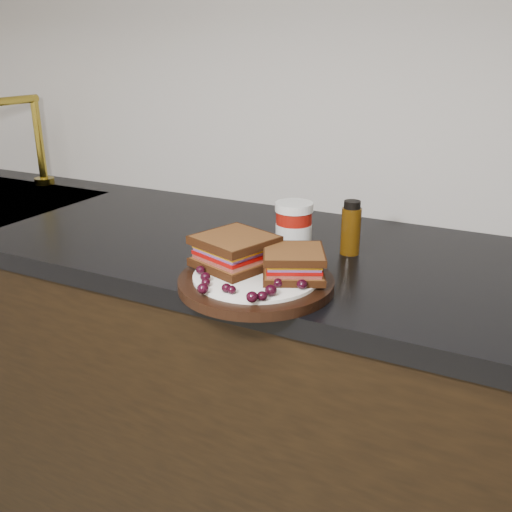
{
  "coord_description": "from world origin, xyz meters",
  "views": [
    {
      "loc": [
        0.34,
        0.64,
        1.31
      ],
      "look_at": [
        -0.09,
        1.48,
        0.96
      ],
      "focal_mm": 40.0,
      "sensor_mm": 36.0,
      "label": 1
    }
  ],
  "objects_px": {
    "sandwich_left": "(235,251)",
    "oil_bottle": "(351,228)",
    "condiment_jar": "(294,230)",
    "plate": "(256,283)"
  },
  "relations": [
    {
      "from": "sandwich_left",
      "to": "oil_bottle",
      "type": "bearing_deg",
      "value": 75.31
    },
    {
      "from": "condiment_jar",
      "to": "oil_bottle",
      "type": "relative_size",
      "value": 1.0
    },
    {
      "from": "plate",
      "to": "oil_bottle",
      "type": "relative_size",
      "value": 2.48
    },
    {
      "from": "plate",
      "to": "condiment_jar",
      "type": "distance_m",
      "value": 0.19
    },
    {
      "from": "plate",
      "to": "sandwich_left",
      "type": "distance_m",
      "value": 0.07
    },
    {
      "from": "plate",
      "to": "sandwich_left",
      "type": "relative_size",
      "value": 2.21
    },
    {
      "from": "condiment_jar",
      "to": "plate",
      "type": "bearing_deg",
      "value": -88.08
    },
    {
      "from": "condiment_jar",
      "to": "oil_bottle",
      "type": "bearing_deg",
      "value": 33.84
    },
    {
      "from": "condiment_jar",
      "to": "oil_bottle",
      "type": "xyz_separation_m",
      "value": [
        0.1,
        0.07,
        -0.0
      ]
    },
    {
      "from": "plate",
      "to": "condiment_jar",
      "type": "relative_size",
      "value": 2.47
    }
  ]
}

